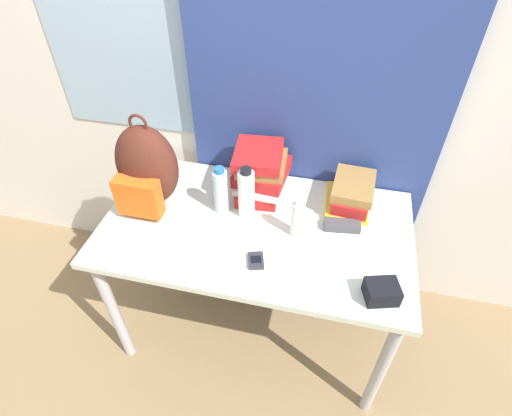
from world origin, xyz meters
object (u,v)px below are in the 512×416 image
(sunglasses_case, at_px, (342,226))
(water_bottle, at_px, (221,191))
(cell_phone, at_px, (256,261))
(camera_pouch, at_px, (382,292))
(backpack, at_px, (146,169))
(book_stack_center, at_px, (351,195))
(book_stack_left, at_px, (261,172))
(sports_bottle, at_px, (246,194))
(sunscreen_bottle, at_px, (297,219))

(sunglasses_case, bearing_deg, water_bottle, -179.89)
(cell_phone, distance_m, camera_pouch, 0.47)
(backpack, xyz_separation_m, camera_pouch, (1.00, -0.30, -0.15))
(book_stack_center, relative_size, sunglasses_case, 1.66)
(book_stack_left, distance_m, water_bottle, 0.21)
(water_bottle, distance_m, sports_bottle, 0.11)
(backpack, bearing_deg, cell_phone, -24.65)
(water_bottle, relative_size, cell_phone, 2.44)
(book_stack_left, xyz_separation_m, camera_pouch, (0.55, -0.48, -0.08))
(sunscreen_bottle, bearing_deg, sports_bottle, 163.22)
(cell_phone, distance_m, sunglasses_case, 0.40)
(sports_bottle, distance_m, cell_phone, 0.29)
(book_stack_center, height_order, cell_phone, book_stack_center)
(sunscreen_bottle, xyz_separation_m, camera_pouch, (0.34, -0.25, -0.05))
(water_bottle, xyz_separation_m, cell_phone, (0.21, -0.26, -0.10))
(book_stack_center, distance_m, sunglasses_case, 0.16)
(water_bottle, relative_size, sports_bottle, 0.92)
(backpack, relative_size, camera_pouch, 3.19)
(water_bottle, height_order, cell_phone, water_bottle)
(cell_phone, bearing_deg, sunglasses_case, 39.87)
(sunscreen_bottle, bearing_deg, sunglasses_case, 21.63)
(cell_phone, bearing_deg, book_stack_left, 100.34)
(sports_bottle, height_order, sunglasses_case, sports_bottle)
(book_stack_left, relative_size, sunglasses_case, 1.78)
(sunglasses_case, bearing_deg, sunscreen_bottle, -158.37)
(sports_bottle, height_order, sunscreen_bottle, sports_bottle)
(sports_bottle, bearing_deg, cell_phone, -68.43)
(water_bottle, bearing_deg, book_stack_left, 49.49)
(sunscreen_bottle, bearing_deg, water_bottle, 167.97)
(camera_pouch, bearing_deg, book_stack_left, 138.73)
(book_stack_left, height_order, sunglasses_case, book_stack_left)
(backpack, relative_size, book_stack_center, 1.67)
(sports_bottle, xyz_separation_m, cell_phone, (0.10, -0.25, -0.11))
(sunscreen_bottle, bearing_deg, backpack, 174.88)
(sports_bottle, xyz_separation_m, sunglasses_case, (0.41, 0.01, -0.10))
(sunscreen_bottle, distance_m, cell_phone, 0.24)
(sunscreen_bottle, relative_size, cell_phone, 1.98)
(backpack, height_order, water_bottle, backpack)
(book_stack_left, distance_m, sports_bottle, 0.17)
(sports_bottle, distance_m, sunglasses_case, 0.42)
(sports_bottle, relative_size, cell_phone, 2.65)
(backpack, xyz_separation_m, cell_phone, (0.53, -0.25, -0.17))
(water_bottle, distance_m, cell_phone, 0.35)
(sunscreen_bottle, bearing_deg, cell_phone, -124.02)
(sunscreen_bottle, height_order, camera_pouch, sunscreen_bottle)
(sunglasses_case, xyz_separation_m, camera_pouch, (0.16, -0.32, 0.02))
(camera_pouch, bearing_deg, cell_phone, 172.78)
(camera_pouch, bearing_deg, book_stack_center, 106.20)
(water_bottle, bearing_deg, sunglasses_case, 0.11)
(sports_bottle, bearing_deg, book_stack_center, 20.37)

